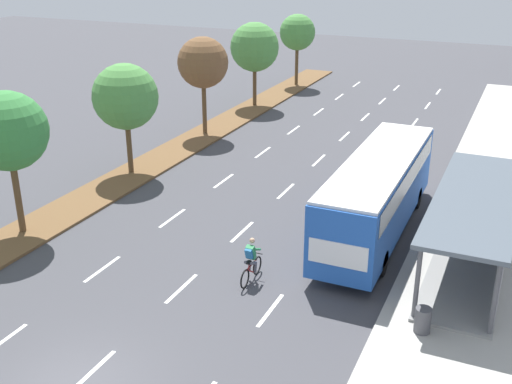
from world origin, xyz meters
name	(u,v)px	position (x,y,z in m)	size (l,w,h in m)	color
median_strip	(181,148)	(-8.30, 20.00, 0.06)	(2.60, 52.00, 0.12)	brown
sidewalk_right	(487,192)	(9.25, 20.00, 0.07)	(4.50, 52.00, 0.15)	#ADAAA3
lane_divider_left	(244,166)	(-3.50, 18.75, 0.00)	(0.14, 48.51, 0.01)	white
lane_divider_center	(303,175)	(0.00, 18.75, 0.00)	(0.14, 48.51, 0.01)	white
lane_divider_right	(367,184)	(3.50, 18.75, 0.00)	(0.14, 48.51, 0.01)	white
bus_shelter	(481,226)	(9.53, 11.64, 1.87)	(2.90, 9.88, 2.86)	gray
bus	(378,188)	(5.25, 13.30, 2.07)	(2.54, 11.29, 3.37)	#2356B2
cyclist	(251,262)	(2.08, 7.42, 0.79)	(0.46, 1.82, 1.71)	black
median_tree_second	(8,131)	(-8.54, 7.07, 4.55)	(3.26, 3.26, 6.08)	brown
median_tree_third	(125,97)	(-8.53, 15.11, 4.22)	(3.41, 3.41, 5.82)	brown
median_tree_fourth	(203,63)	(-8.36, 23.14, 4.63)	(3.18, 3.18, 6.13)	brown
median_tree_fifth	(255,47)	(-8.45, 31.17, 4.43)	(3.57, 3.57, 6.11)	brown
median_tree_farthest	(297,33)	(-8.12, 39.21, 4.51)	(2.99, 2.99, 5.91)	brown
trash_bin	(423,320)	(8.45, 6.50, 0.57)	(0.52, 0.52, 0.85)	#4C4C51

